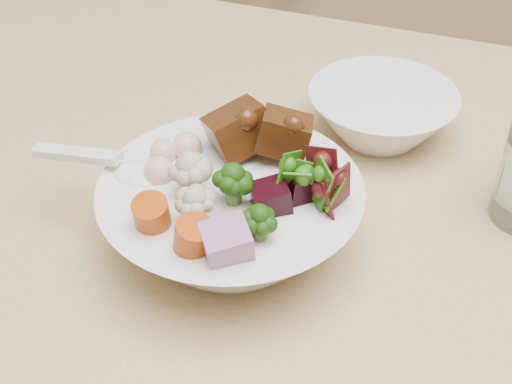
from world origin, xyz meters
TOP-DOWN VIEW (x-y plane):
  - chair_far at (-0.40, 0.70)m, footprint 0.45×0.45m
  - food_bowl at (-0.41, 0.00)m, footprint 0.23×0.23m
  - soup_spoon at (-0.51, -0.01)m, footprint 0.13×0.04m
  - side_bowl at (-0.34, 0.22)m, footprint 0.16×0.16m

SIDE VIEW (x-z plane):
  - chair_far at x=-0.40m, z-range 0.05..0.85m
  - side_bowl at x=-0.34m, z-range 0.75..0.80m
  - food_bowl at x=-0.41m, z-range 0.73..0.85m
  - soup_spoon at x=-0.51m, z-range 0.80..0.83m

